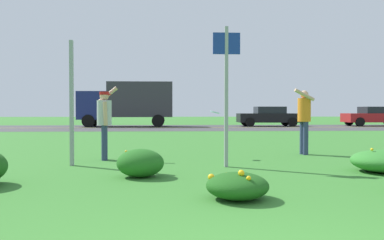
{
  "coord_description": "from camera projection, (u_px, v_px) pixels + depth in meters",
  "views": [
    {
      "loc": [
        -0.67,
        -2.18,
        1.17
      ],
      "look_at": [
        -0.1,
        7.45,
        0.94
      ],
      "focal_mm": 37.53,
      "sensor_mm": 36.0,
      "label": 1
    }
  ],
  "objects": [
    {
      "name": "ground_plane",
      "position": [
        187.0,
        142.0,
        14.71
      ],
      "size": [
        120.0,
        120.0,
        0.0
      ],
      "primitive_type": "plane",
      "color": "#387A2D"
    },
    {
      "name": "highway_strip",
      "position": [
        178.0,
        128.0,
        27.18
      ],
      "size": [
        120.0,
        9.58,
        0.01
      ],
      "primitive_type": "cube",
      "color": "#424244",
      "rests_on": "ground"
    },
    {
      "name": "highway_center_stripe",
      "position": [
        178.0,
        128.0,
        27.18
      ],
      "size": [
        120.0,
        0.16,
        0.0
      ],
      "primitive_type": "cube",
      "color": "yellow",
      "rests_on": "ground"
    },
    {
      "name": "daylily_clump_front_left",
      "position": [
        237.0,
        186.0,
        5.27
      ],
      "size": [
        0.83,
        0.85,
        0.41
      ],
      "color": "#1E5619",
      "rests_on": "ground"
    },
    {
      "name": "daylily_clump_mid_left",
      "position": [
        140.0,
        163.0,
        7.01
      ],
      "size": [
        0.83,
        0.74,
        0.5
      ],
      "color": "#23661E",
      "rests_on": "ground"
    },
    {
      "name": "daylily_clump_mid_right",
      "position": [
        384.0,
        161.0,
        7.58
      ],
      "size": [
        1.2,
        1.24,
        0.47
      ],
      "color": "#337F2D",
      "rests_on": "ground"
    },
    {
      "name": "sign_post_near_path",
      "position": [
        72.0,
        103.0,
        8.47
      ],
      "size": [
        0.07,
        0.1,
        2.65
      ],
      "color": "#93969B",
      "rests_on": "ground"
    },
    {
      "name": "sign_post_by_roadside",
      "position": [
        226.0,
        83.0,
        8.25
      ],
      "size": [
        0.56,
        0.1,
        2.89
      ],
      "color": "#93969B",
      "rests_on": "ground"
    },
    {
      "name": "person_thrower_red_cap_gray_shirt",
      "position": [
        104.0,
        118.0,
        9.41
      ],
      "size": [
        0.49,
        0.54,
        1.75
      ],
      "color": "#B2B2B7",
      "rests_on": "ground"
    },
    {
      "name": "person_catcher_orange_shirt",
      "position": [
        304.0,
        116.0,
        10.59
      ],
      "size": [
        0.57,
        0.55,
        1.74
      ],
      "color": "orange",
      "rests_on": "ground"
    },
    {
      "name": "frisbee_pale_blue",
      "position": [
        215.0,
        112.0,
        9.88
      ],
      "size": [
        0.24,
        0.24,
        0.08
      ],
      "color": "#ADD6E5"
    },
    {
      "name": "car_red_leftmost",
      "position": [
        375.0,
        116.0,
        30.18
      ],
      "size": [
        4.5,
        2.0,
        1.45
      ],
      "color": "maroon",
      "rests_on": "ground"
    },
    {
      "name": "car_black_center_left",
      "position": [
        269.0,
        116.0,
        29.71
      ],
      "size": [
        4.5,
        2.0,
        1.45
      ],
      "color": "black",
      "rests_on": "ground"
    },
    {
      "name": "box_truck_navy",
      "position": [
        128.0,
        102.0,
        29.07
      ],
      "size": [
        6.7,
        2.46,
        3.2
      ],
      "color": "navy",
      "rests_on": "ground"
    }
  ]
}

